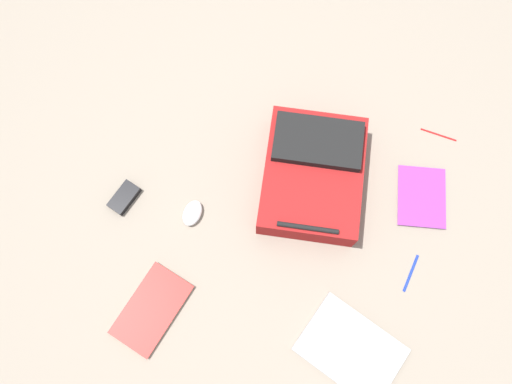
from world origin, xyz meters
name	(u,v)px	position (x,y,z in m)	size (l,w,h in m)	color
ground_plane	(258,193)	(0.00, 0.00, 0.00)	(4.16, 4.16, 0.00)	gray
backpack	(313,173)	(-0.16, -0.12, 0.07)	(0.42, 0.50, 0.16)	maroon
laptop	(351,350)	(-0.47, 0.40, 0.02)	(0.37, 0.30, 0.03)	#929296
book_manual	(152,309)	(0.19, 0.51, 0.01)	(0.21, 0.30, 0.02)	silver
book_red	(421,197)	(-0.56, -0.19, 0.01)	(0.22, 0.26, 0.01)	silver
computer_mouse	(192,213)	(0.19, 0.15, 0.02)	(0.06, 0.10, 0.04)	silver
power_brick	(124,198)	(0.44, 0.19, 0.01)	(0.06, 0.12, 0.03)	black
pen_black	(439,134)	(-0.55, -0.45, 0.00)	(0.01, 0.01, 0.14)	red
pen_blue	(411,273)	(-0.59, 0.09, 0.00)	(0.01, 0.01, 0.14)	#1933B2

